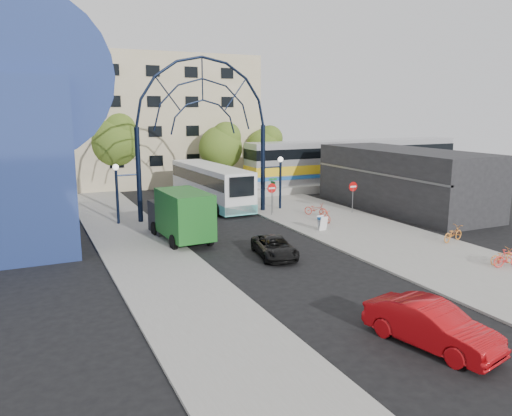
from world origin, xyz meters
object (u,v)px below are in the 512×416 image
tree_north_a (222,145)px  bike_far_a (453,234)px  do_not_enter_sign (353,190)px  gateway_arch (203,105)px  stop_sign (272,191)px  sandwich_board (322,221)px  bike_far_c (502,256)px  black_suv (275,247)px  green_truck (180,215)px  bike_near_a (316,209)px  city_bus (210,184)px  train_car (356,160)px  tree_north_c (266,145)px  red_sedan (431,325)px  street_name_sign (273,188)px  bike_far_b (508,258)px  tree_north_b (115,139)px  bike_near_b (325,216)px

tree_north_a → bike_far_a: 26.73m
do_not_enter_sign → bike_far_a: (0.40, -9.97, -1.35)m
gateway_arch → stop_sign: bearing=-22.6°
do_not_enter_sign → sandwich_board: 6.85m
bike_far_c → bike_far_a: bearing=-11.0°
gateway_arch → sandwich_board: bearing=-55.1°
do_not_enter_sign → sandwich_board: size_ratio=2.51×
stop_sign → black_suv: bearing=-116.0°
green_truck → bike_far_a: (15.18, -7.92, -1.02)m
black_suv → green_truck: bearing=133.4°
bike_near_a → bike_far_a: bike_far_a is taller
gateway_arch → black_suv: 14.30m
tree_north_a → city_bus: 8.90m
gateway_arch → train_car: size_ratio=0.54×
tree_north_c → black_suv: 28.75m
tree_north_a → tree_north_c: tree_north_a is taller
red_sedan → bike_near_a: red_sedan is taller
street_name_sign → bike_far_c: size_ratio=1.72×
tree_north_c → bike_far_b: size_ratio=3.99×
train_car → tree_north_c: bearing=143.0°
city_bus → green_truck: bearing=-121.5°
stop_sign → street_name_sign: (0.40, 0.60, 0.14)m
green_truck → red_sedan: (3.77, -17.82, -0.85)m
black_suv → tree_north_c: bearing=75.4°
do_not_enter_sign → red_sedan: (-11.02, -19.86, -1.18)m
tree_north_b → bike_near_a: bearing=-59.3°
do_not_enter_sign → black_suv: (-11.02, -7.87, -1.40)m
city_bus → bike_far_b: (7.84, -23.53, -1.19)m
black_suv → tree_north_a: bearing=86.1°
sandwich_board → green_truck: size_ratio=0.15×
gateway_arch → bike_near_b: (7.12, -6.00, -7.96)m
bike_near_b → train_car: bearing=48.9°
tree_north_a → bike_far_c: (4.05, -30.47, -4.06)m
green_truck → bike_far_b: (13.74, -12.99, -1.03)m
train_car → bike_far_c: (-9.82, -26.54, -2.35)m
street_name_sign → tree_north_c: (6.92, 15.33, 2.15)m
bike_far_a → do_not_enter_sign: bearing=-11.1°
tree_north_b → bike_far_c: bearing=-67.8°
train_car → bike_near_a: (-12.23, -11.70, -2.28)m
green_truck → sandwich_board: bearing=-14.7°
bike_far_a → bike_far_c: size_ratio=1.17×
train_car → bike_far_c: bearing=-110.3°
do_not_enter_sign → bike_near_a: size_ratio=1.31×
bike_near_a → green_truck: bearing=157.8°
tree_north_b → do_not_enter_sign: bearing=-53.3°
gateway_arch → bike_far_a: (11.40, -13.97, -7.94)m
bike_near_b → tree_north_b: bearing=118.1°
do_not_enter_sign → sandwich_board: do_not_enter_sign is taller
sandwich_board → black_suv: bearing=-145.6°
gateway_arch → red_sedan: gateway_arch is taller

